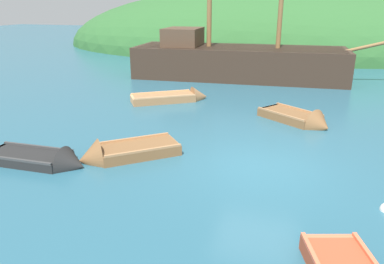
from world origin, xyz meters
The scene contains 7 objects.
ground_plane centered at (0.00, 0.00, 0.00)m, with size 120.00×120.00×0.00m, color #285B70.
shore_hill centered at (-3.23, 31.62, 0.00)m, with size 45.56×26.31×12.37m, color #2D602D.
sailing_ship centered at (-3.26, 13.35, 0.74)m, with size 15.77×4.97×11.11m.
rowboat_center centered at (-4.24, -0.52, 0.10)m, with size 3.13×2.93×1.19m.
rowboat_portside centered at (1.01, 4.76, 0.10)m, with size 3.19×2.78×1.20m.
rowboat_far centered at (-4.99, 6.60, 0.11)m, with size 3.73×3.00×1.06m.
rowboat_near_dock centered at (-6.21, -1.66, 0.08)m, with size 3.24×1.20×1.09m.
Camera 1 is at (1.03, -10.12, 4.59)m, focal length 34.82 mm.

